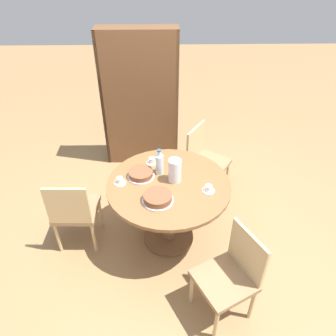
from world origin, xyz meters
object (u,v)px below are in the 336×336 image
Objects in this scene: bookshelf at (141,103)px; cup_a at (152,161)px; chair_a at (74,210)px; chair_c at (205,159)px; water_bottle at (159,164)px; coffee_pot at (175,170)px; cup_c at (208,189)px; cake_main at (158,198)px; cake_second at (141,174)px; chair_b at (231,274)px; cup_b at (120,181)px.

bookshelf is 15.36× the size of cup_a.
bookshelf reaches higher than chair_a.
chair_a is 7.37× the size of cup_a.
water_bottle reaches higher than chair_c.
bookshelf is 6.62× the size of water_bottle.
chair_c is 7.37× the size of cup_a.
coffee_pot is 0.35m from cup_c.
chair_a is 0.95m from water_bottle.
cup_c is (0.30, -0.16, -0.10)m from coffee_pot.
coffee_pot reaches higher than chair_a.
coffee_pot is at bearing -52.49° from cup_a.
cake_second is at bearing 115.14° from cake_main.
cup_c is (0.44, -0.28, -0.08)m from water_bottle.
chair_a is 3.03× the size of cake_main.
chair_c is 0.84m from cup_a.
chair_a and chair_b have the same top height.
coffee_pot is (0.98, 0.08, 0.42)m from chair_a.
water_bottle reaches higher than chair_b.
cup_a is at bearing 96.04° from cake_main.
cup_a is at bearing 97.92° from bookshelf.
chair_a is 1.07m from coffee_pot.
coffee_pot is 0.19m from water_bottle.
water_bottle is at bearing 87.69° from cake_main.
chair_b and chair_c have the same top height.
cake_second is at bearing -165.86° from chair_a.
chair_c is at bearing -146.78° from chair_a.
chair_c is at bearing 153.72° from chair_b.
coffee_pot is 0.52m from cup_b.
chair_c is at bearing 44.37° from cake_second.
cake_second is at bearing 92.51° from bookshelf.
chair_a is 1.00× the size of chair_b.
chair_b is 1.18m from water_bottle.
water_bottle is at bearing -164.73° from chair_a.
water_bottle is (-0.56, 0.96, 0.41)m from chair_b.
chair_c is (-0.03, 1.60, 0.00)m from chair_b.
bookshelf reaches higher than coffee_pot.
cake_second is (-0.74, 0.90, 0.33)m from chair_b.
chair_a is 3.13× the size of coffee_pot.
chair_c is 0.96m from coffee_pot.
cake_main is (-0.58, 0.56, 0.33)m from chair_b.
cake_main is (-0.16, -0.28, -0.09)m from coffee_pot.
cup_a and cup_b have the same top height.
cake_main is 2.43× the size of cup_c.
cup_b is (-0.51, -0.03, -0.10)m from coffee_pot.
cup_c is at bearing -32.52° from water_bottle.
chair_c is 3.03× the size of cake_main.
cup_b is (-0.91, -0.79, 0.32)m from chair_c.
chair_b is at bearing -79.94° from cup_c.
chair_b is at bearing -60.30° from cup_a.
coffee_pot is at bearing -40.94° from water_bottle.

